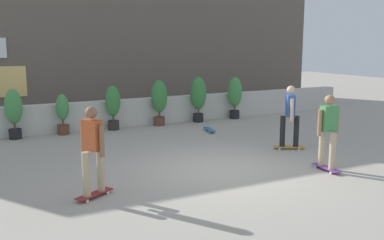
{
  "coord_description": "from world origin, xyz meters",
  "views": [
    {
      "loc": [
        -4.99,
        -8.18,
        2.85
      ],
      "look_at": [
        0.0,
        1.5,
        0.9
      ],
      "focal_mm": 41.6,
      "sensor_mm": 36.0,
      "label": 1
    }
  ],
  "objects_px": {
    "skater_by_wall_left": "(93,148)",
    "skater_mid_plaza": "(328,129)",
    "potted_plant_3": "(159,99)",
    "potted_plant_5": "(235,94)",
    "potted_plant_4": "(198,96)",
    "skateboard_near_camera": "(209,129)",
    "potted_plant_2": "(113,104)",
    "potted_plant_1": "(63,113)",
    "potted_plant_0": "(14,110)",
    "skater_foreground": "(290,114)"
  },
  "relations": [
    {
      "from": "potted_plant_3",
      "to": "potted_plant_4",
      "type": "relative_size",
      "value": 0.97
    },
    {
      "from": "potted_plant_1",
      "to": "skater_mid_plaza",
      "type": "distance_m",
      "value": 7.96
    },
    {
      "from": "potted_plant_2",
      "to": "skateboard_near_camera",
      "type": "xyz_separation_m",
      "value": [
        2.63,
        -1.66,
        -0.77
      ]
    },
    {
      "from": "potted_plant_1",
      "to": "skater_by_wall_left",
      "type": "relative_size",
      "value": 0.74
    },
    {
      "from": "potted_plant_4",
      "to": "skateboard_near_camera",
      "type": "distance_m",
      "value": 1.94
    },
    {
      "from": "skater_foreground",
      "to": "skater_mid_plaza",
      "type": "height_order",
      "value": "same"
    },
    {
      "from": "potted_plant_4",
      "to": "skateboard_near_camera",
      "type": "height_order",
      "value": "potted_plant_4"
    },
    {
      "from": "potted_plant_0",
      "to": "skater_mid_plaza",
      "type": "bearing_deg",
      "value": -48.81
    },
    {
      "from": "potted_plant_3",
      "to": "potted_plant_1",
      "type": "bearing_deg",
      "value": 180.0
    },
    {
      "from": "potted_plant_4",
      "to": "skater_foreground",
      "type": "distance_m",
      "value": 4.68
    },
    {
      "from": "potted_plant_5",
      "to": "skateboard_near_camera",
      "type": "bearing_deg",
      "value": -140.5
    },
    {
      "from": "potted_plant_0",
      "to": "skater_foreground",
      "type": "distance_m",
      "value": 7.88
    },
    {
      "from": "potted_plant_2",
      "to": "skater_foreground",
      "type": "bearing_deg",
      "value": -54.35
    },
    {
      "from": "skater_by_wall_left",
      "to": "skater_mid_plaza",
      "type": "height_order",
      "value": "same"
    },
    {
      "from": "potted_plant_4",
      "to": "potted_plant_5",
      "type": "relative_size",
      "value": 1.04
    },
    {
      "from": "potted_plant_1",
      "to": "potted_plant_5",
      "type": "xyz_separation_m",
      "value": [
        6.24,
        -0.0,
        0.22
      ]
    },
    {
      "from": "potted_plant_0",
      "to": "skater_mid_plaza",
      "type": "relative_size",
      "value": 0.87
    },
    {
      "from": "potted_plant_0",
      "to": "skateboard_near_camera",
      "type": "xyz_separation_m",
      "value": [
        5.61,
        -1.66,
        -0.79
      ]
    },
    {
      "from": "potted_plant_1",
      "to": "potted_plant_3",
      "type": "xyz_separation_m",
      "value": [
        3.21,
        0.0,
        0.23
      ]
    },
    {
      "from": "potted_plant_5",
      "to": "potted_plant_3",
      "type": "bearing_deg",
      "value": 180.0
    },
    {
      "from": "skater_mid_plaza",
      "to": "skater_by_wall_left",
      "type": "bearing_deg",
      "value": 172.53
    },
    {
      "from": "potted_plant_4",
      "to": "skater_mid_plaza",
      "type": "bearing_deg",
      "value": -92.65
    },
    {
      "from": "potted_plant_4",
      "to": "potted_plant_3",
      "type": "bearing_deg",
      "value": 180.0
    },
    {
      "from": "potted_plant_0",
      "to": "potted_plant_3",
      "type": "distance_m",
      "value": 4.6
    },
    {
      "from": "potted_plant_3",
      "to": "skater_foreground",
      "type": "bearing_deg",
      "value": -69.63
    },
    {
      "from": "potted_plant_4",
      "to": "potted_plant_0",
      "type": "bearing_deg",
      "value": -180.0
    },
    {
      "from": "potted_plant_5",
      "to": "skater_by_wall_left",
      "type": "bearing_deg",
      "value": -139.08
    },
    {
      "from": "potted_plant_0",
      "to": "potted_plant_2",
      "type": "distance_m",
      "value": 2.98
    },
    {
      "from": "skater_foreground",
      "to": "skater_mid_plaza",
      "type": "distance_m",
      "value": 2.02
    },
    {
      "from": "skater_by_wall_left",
      "to": "skater_mid_plaza",
      "type": "bearing_deg",
      "value": -7.47
    },
    {
      "from": "potted_plant_0",
      "to": "potted_plant_1",
      "type": "bearing_deg",
      "value": 0.0
    },
    {
      "from": "potted_plant_4",
      "to": "skateboard_near_camera",
      "type": "xyz_separation_m",
      "value": [
        -0.49,
        -1.66,
        -0.88
      ]
    },
    {
      "from": "potted_plant_5",
      "to": "skater_by_wall_left",
      "type": "distance_m",
      "value": 9.1
    },
    {
      "from": "potted_plant_4",
      "to": "skater_foreground",
      "type": "bearing_deg",
      "value": -87.08
    },
    {
      "from": "potted_plant_2",
      "to": "skater_by_wall_left",
      "type": "bearing_deg",
      "value": -110.55
    },
    {
      "from": "potted_plant_1",
      "to": "skateboard_near_camera",
      "type": "bearing_deg",
      "value": -21.43
    },
    {
      "from": "potted_plant_3",
      "to": "skater_foreground",
      "type": "relative_size",
      "value": 0.92
    },
    {
      "from": "potted_plant_5",
      "to": "skateboard_near_camera",
      "type": "height_order",
      "value": "potted_plant_5"
    },
    {
      "from": "potted_plant_2",
      "to": "skater_foreground",
      "type": "xyz_separation_m",
      "value": [
        3.36,
        -4.68,
        0.11
      ]
    },
    {
      "from": "potted_plant_4",
      "to": "skateboard_near_camera",
      "type": "bearing_deg",
      "value": -106.41
    },
    {
      "from": "potted_plant_0",
      "to": "skateboard_near_camera",
      "type": "height_order",
      "value": "potted_plant_0"
    },
    {
      "from": "potted_plant_0",
      "to": "potted_plant_5",
      "type": "bearing_deg",
      "value": 0.0
    },
    {
      "from": "potted_plant_1",
      "to": "skater_foreground",
      "type": "relative_size",
      "value": 0.74
    },
    {
      "from": "potted_plant_3",
      "to": "skater_foreground",
      "type": "xyz_separation_m",
      "value": [
        1.74,
        -4.68,
        0.03
      ]
    },
    {
      "from": "potted_plant_0",
      "to": "potted_plant_1",
      "type": "distance_m",
      "value": 1.4
    },
    {
      "from": "skater_by_wall_left",
      "to": "potted_plant_5",
      "type": "bearing_deg",
      "value": 40.92
    },
    {
      "from": "potted_plant_5",
      "to": "skateboard_near_camera",
      "type": "xyz_separation_m",
      "value": [
        -2.01,
        -1.66,
        -0.84
      ]
    },
    {
      "from": "potted_plant_3",
      "to": "potted_plant_5",
      "type": "relative_size",
      "value": 1.01
    },
    {
      "from": "skater_mid_plaza",
      "to": "skater_foreground",
      "type": "bearing_deg",
      "value": 74.36
    },
    {
      "from": "potted_plant_0",
      "to": "potted_plant_4",
      "type": "xyz_separation_m",
      "value": [
        6.1,
        0.0,
        0.08
      ]
    }
  ]
}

